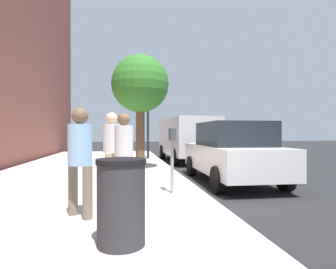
# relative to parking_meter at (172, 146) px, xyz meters

# --- Properties ---
(ground_plane) EXTENTS (80.00, 80.00, 0.00)m
(ground_plane) POSITION_rel_parking_meter_xyz_m (0.23, -0.73, -1.17)
(ground_plane) COLOR #232326
(ground_plane) RESTS_ON ground
(sidewalk_slab) EXTENTS (28.00, 6.00, 0.15)m
(sidewalk_slab) POSITION_rel_parking_meter_xyz_m (0.23, 2.27, -1.09)
(sidewalk_slab) COLOR #B7B2A8
(sidewalk_slab) RESTS_ON ground_plane
(parking_meter) EXTENTS (0.36, 0.12, 1.41)m
(parking_meter) POSITION_rel_parking_meter_xyz_m (0.00, 0.00, 0.00)
(parking_meter) COLOR gray
(parking_meter) RESTS_ON sidewalk_slab
(pedestrian_at_meter) EXTENTS (0.51, 0.37, 1.72)m
(pedestrian_at_meter) POSITION_rel_parking_meter_xyz_m (-0.21, 1.04, -0.01)
(pedestrian_at_meter) COLOR tan
(pedestrian_at_meter) RESTS_ON sidewalk_slab
(pedestrian_bystander) EXTENTS (0.42, 0.41, 1.70)m
(pedestrian_bystander) POSITION_rel_parking_meter_xyz_m (-1.50, 1.71, -0.02)
(pedestrian_bystander) COLOR #726656
(pedestrian_bystander) RESTS_ON sidewalk_slab
(parking_officer) EXTENTS (0.52, 0.39, 1.79)m
(parking_officer) POSITION_rel_parking_meter_xyz_m (0.61, 1.32, 0.04)
(parking_officer) COLOR tan
(parking_officer) RESTS_ON sidewalk_slab
(parked_sedan_near) EXTENTS (4.42, 2.01, 1.77)m
(parked_sedan_near) POSITION_rel_parking_meter_xyz_m (1.81, -2.08, -0.27)
(parked_sedan_near) COLOR silver
(parked_sedan_near) RESTS_ON ground_plane
(parked_van_far) EXTENTS (5.27, 2.28, 2.18)m
(parked_van_far) POSITION_rel_parking_meter_xyz_m (7.96, -2.08, 0.09)
(parked_van_far) COLOR silver
(parked_van_far) RESTS_ON ground_plane
(street_tree) EXTENTS (2.08, 2.08, 4.12)m
(street_tree) POSITION_rel_parking_meter_xyz_m (4.14, 0.47, 2.02)
(street_tree) COLOR brown
(street_tree) RESTS_ON sidewalk_slab
(traffic_signal) EXTENTS (0.24, 0.44, 3.60)m
(traffic_signal) POSITION_rel_parking_meter_xyz_m (8.30, -0.25, 1.41)
(traffic_signal) COLOR black
(traffic_signal) RESTS_ON sidewalk_slab
(trash_bin) EXTENTS (0.59, 0.59, 1.01)m
(trash_bin) POSITION_rel_parking_meter_xyz_m (-2.71, 1.06, -0.51)
(trash_bin) COLOR #2D2D33
(trash_bin) RESTS_ON sidewalk_slab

